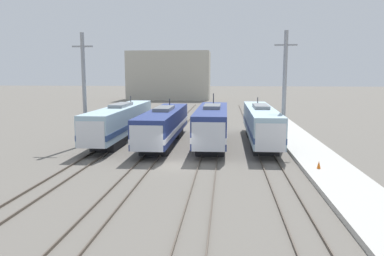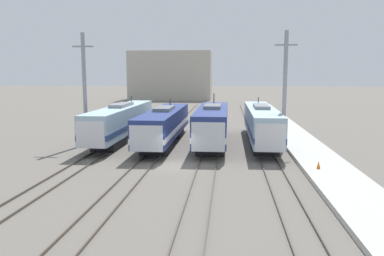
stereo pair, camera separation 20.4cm
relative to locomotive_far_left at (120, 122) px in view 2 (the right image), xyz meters
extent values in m
plane|color=#666059|center=(7.74, -10.65, -2.13)|extent=(400.00, 400.00, 0.00)
cube|color=#4C4238|center=(-0.72, -10.65, -2.06)|extent=(0.07, 120.00, 0.15)
cube|color=#4C4238|center=(0.72, -10.65, -2.06)|extent=(0.07, 120.00, 0.15)
cube|color=#4C4238|center=(4.44, -10.65, -2.06)|extent=(0.07, 120.00, 0.15)
cube|color=#4C4238|center=(5.88, -10.65, -2.06)|extent=(0.07, 120.00, 0.15)
cube|color=#4C4238|center=(9.60, -10.65, -2.06)|extent=(0.07, 120.00, 0.15)
cube|color=#4C4238|center=(11.04, -10.65, -2.06)|extent=(0.07, 120.00, 0.15)
cube|color=#4C4238|center=(14.76, -10.65, -2.06)|extent=(0.07, 120.00, 0.15)
cube|color=#4C4238|center=(16.19, -10.65, -2.06)|extent=(0.07, 120.00, 0.15)
cube|color=#232326|center=(0.00, -4.29, -1.66)|extent=(2.39, 4.30, 0.95)
cube|color=#232326|center=(0.00, 5.49, -1.66)|extent=(2.39, 4.30, 0.95)
cube|color=#9EBCCC|center=(0.00, 0.60, 0.23)|extent=(2.81, 19.55, 2.83)
cube|color=navy|center=(0.00, 0.60, -0.33)|extent=(2.85, 19.59, 0.51)
cube|color=silver|center=(0.00, -8.05, 0.02)|extent=(2.58, 2.45, 2.41)
cube|color=black|center=(0.00, -9.20, 0.55)|extent=(2.20, 0.08, 0.67)
cube|color=gray|center=(0.00, 0.60, 1.83)|extent=(1.54, 4.89, 0.35)
cylinder|color=#38383D|center=(0.00, 4.90, 2.11)|extent=(0.12, 0.12, 0.93)
cube|color=black|center=(5.16, -5.58, -1.66)|extent=(2.62, 3.99, 0.95)
cube|color=black|center=(5.16, 3.49, -1.66)|extent=(2.62, 3.99, 0.95)
cube|color=navy|center=(5.16, -1.05, 0.13)|extent=(3.08, 18.16, 2.63)
cube|color=silver|center=(5.16, -1.05, -0.39)|extent=(3.12, 18.20, 0.47)
cube|color=silver|center=(5.16, -9.33, -0.07)|extent=(2.83, 1.80, 2.23)
cube|color=black|center=(5.16, -10.14, 0.43)|extent=(2.41, 0.08, 0.63)
cube|color=slate|center=(5.16, -1.05, 1.62)|extent=(1.69, 4.54, 0.35)
cylinder|color=#38383D|center=(5.16, 2.95, 1.93)|extent=(0.12, 0.12, 0.96)
cube|color=black|center=(10.32, -5.56, -1.66)|extent=(2.61, 3.55, 0.95)
cube|color=black|center=(10.32, 2.52, -1.66)|extent=(2.61, 3.55, 0.95)
cube|color=navy|center=(10.32, -1.52, 0.29)|extent=(3.07, 16.16, 2.93)
cube|color=silver|center=(10.32, -1.52, -0.30)|extent=(3.11, 16.20, 0.53)
cube|color=silver|center=(10.32, -8.59, 0.07)|extent=(2.82, 2.22, 2.49)
cube|color=black|center=(10.32, -9.61, 0.61)|extent=(2.40, 0.08, 0.70)
cube|color=slate|center=(10.32, -1.52, 1.93)|extent=(1.69, 4.04, 0.35)
cylinder|color=#38383D|center=(10.32, 2.04, 2.43)|extent=(0.12, 0.12, 1.35)
cube|color=#232326|center=(15.48, -4.50, -1.66)|extent=(2.34, 4.17, 0.95)
cube|color=#232326|center=(15.48, 4.97, -1.66)|extent=(2.34, 4.17, 0.95)
cube|color=#9EBCCC|center=(15.48, 0.23, 0.24)|extent=(2.75, 18.96, 2.84)
cube|color=navy|center=(15.48, 0.23, -0.33)|extent=(2.79, 19.00, 0.51)
cube|color=silver|center=(15.48, -8.40, 0.03)|extent=(2.53, 1.88, 2.41)
cube|color=black|center=(15.48, -9.26, 0.56)|extent=(2.15, 0.08, 0.68)
cube|color=gray|center=(15.48, 0.23, 1.83)|extent=(1.51, 4.74, 0.35)
cylinder|color=#38383D|center=(15.48, 4.41, 2.10)|extent=(0.12, 0.12, 0.88)
cylinder|color=gray|center=(-2.93, -2.66, 3.66)|extent=(0.40, 0.40, 11.59)
cube|color=gray|center=(-2.93, -2.66, 8.06)|extent=(2.18, 0.16, 0.16)
cylinder|color=gray|center=(17.47, -2.66, 3.66)|extent=(0.40, 0.40, 11.59)
cube|color=gray|center=(17.47, -2.66, 8.06)|extent=(2.18, 0.16, 0.16)
cube|color=#B7B5AD|center=(19.68, -10.65, -1.95)|extent=(4.00, 120.00, 0.36)
cone|color=orange|center=(18.78, -12.19, -1.48)|extent=(0.29, 0.29, 0.58)
cube|color=#B2AD9E|center=(-4.89, 68.64, 4.79)|extent=(23.54, 10.55, 13.84)
camera|label=1|loc=(11.77, -40.39, 5.29)|focal=35.00mm
camera|label=2|loc=(11.97, -40.37, 5.29)|focal=35.00mm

